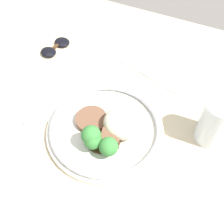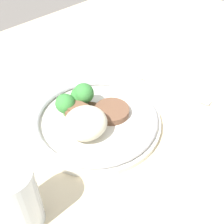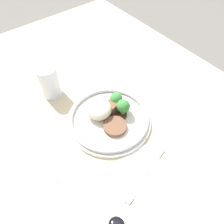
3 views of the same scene
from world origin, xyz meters
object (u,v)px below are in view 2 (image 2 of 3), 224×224
Objects in this scene: juice_glass at (17,201)px; knife at (157,199)px; fork at (179,92)px; plate at (92,118)px.

knife is (-0.17, 0.11, -0.05)m from juice_glass.
fork is 0.87× the size of knife.
fork reaches higher than knife.
juice_glass is at bearing 22.19° from plate.
juice_glass is 0.21m from knife.
juice_glass is 0.41m from fork.
knife is (0.03, 0.20, -0.02)m from plate.
fork is (-0.21, 0.05, -0.02)m from plate.
juice_glass is at bearing -99.57° from fork.
fork is at bearing -175.39° from juice_glass.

